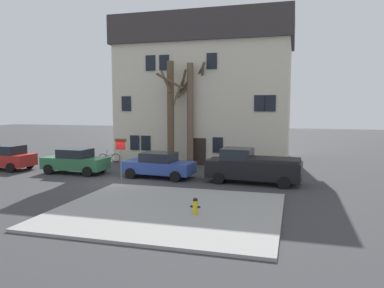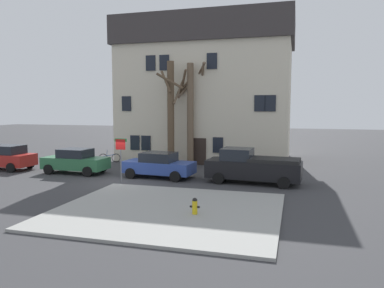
{
  "view_description": "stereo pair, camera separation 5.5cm",
  "coord_description": "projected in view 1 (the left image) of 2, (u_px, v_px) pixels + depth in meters",
  "views": [
    {
      "loc": [
        10.37,
        -19.98,
        4.54
      ],
      "look_at": [
        3.93,
        2.99,
        2.12
      ],
      "focal_mm": 34.36,
      "sensor_mm": 36.0,
      "label": 1
    },
    {
      "loc": [
        10.42,
        -19.96,
        4.54
      ],
      "look_at": [
        3.93,
        2.99,
        2.12
      ],
      "focal_mm": 34.36,
      "sensor_mm": 36.0,
      "label": 2
    }
  ],
  "objects": [
    {
      "name": "car_red_wagon",
      "position": [
        2.0,
        157.0,
        26.65
      ],
      "size": [
        4.73,
        2.14,
        1.78
      ],
      "color": "#AD231E",
      "rests_on": "ground_plane"
    },
    {
      "name": "fire_hydrant",
      "position": [
        195.0,
        206.0,
        15.16
      ],
      "size": [
        0.42,
        0.22,
        0.69
      ],
      "color": "gold",
      "rests_on": "sidewalk_slab"
    },
    {
      "name": "bicycle_leaning",
      "position": [
        109.0,
        158.0,
        30.14
      ],
      "size": [
        1.67,
        0.62,
        1.03
      ],
      "color": "black",
      "rests_on": "ground_plane"
    },
    {
      "name": "street_sign_pole",
      "position": [
        121.0,
        152.0,
        21.35
      ],
      "size": [
        0.76,
        0.07,
        2.7
      ],
      "color": "slate",
      "rests_on": "ground_plane"
    },
    {
      "name": "car_blue_sedan",
      "position": [
        159.0,
        165.0,
        23.55
      ],
      "size": [
        4.67,
        2.38,
        1.63
      ],
      "color": "#2D4799",
      "rests_on": "ground_plane"
    },
    {
      "name": "ground_plane",
      "position": [
        117.0,
        182.0,
        22.38
      ],
      "size": [
        120.0,
        120.0,
        0.0
      ],
      "primitive_type": "plane",
      "color": "#38383A"
    },
    {
      "name": "tree_bare_mid",
      "position": [
        190.0,
        110.0,
        28.19
      ],
      "size": [
        2.49,
        2.04,
        7.91
      ],
      "color": "brown",
      "rests_on": "ground_plane"
    },
    {
      "name": "building_main",
      "position": [
        206.0,
        89.0,
        32.04
      ],
      "size": [
        14.66,
        8.07,
        11.93
      ],
      "color": "beige",
      "rests_on": "ground_plane"
    },
    {
      "name": "pickup_truck_black",
      "position": [
        253.0,
        167.0,
        21.84
      ],
      "size": [
        5.67,
        2.49,
        2.06
      ],
      "color": "black",
      "rests_on": "ground_plane"
    },
    {
      "name": "car_green_sedan",
      "position": [
        75.0,
        161.0,
        25.08
      ],
      "size": [
        4.46,
        2.1,
        1.69
      ],
      "color": "#2D6B42",
      "rests_on": "ground_plane"
    },
    {
      "name": "tree_bare_near",
      "position": [
        171.0,
        111.0,
        28.02
      ],
      "size": [
        2.17,
        2.67,
        7.97
      ],
      "color": "brown",
      "rests_on": "ground_plane"
    },
    {
      "name": "sidewalk_slab",
      "position": [
        168.0,
        210.0,
        15.99
      ],
      "size": [
        9.63,
        8.26,
        0.12
      ],
      "primitive_type": "cube",
      "color": "#999993",
      "rests_on": "ground_plane"
    }
  ]
}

